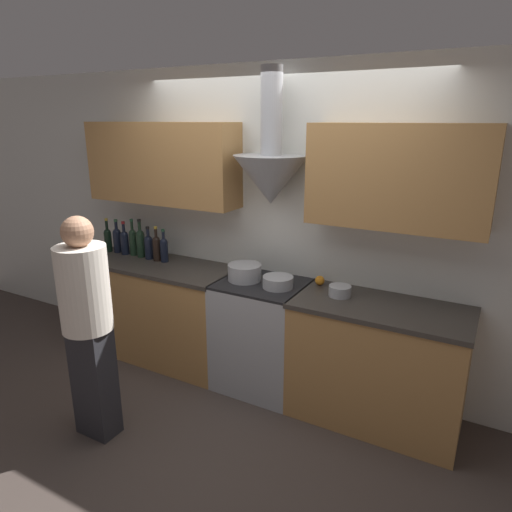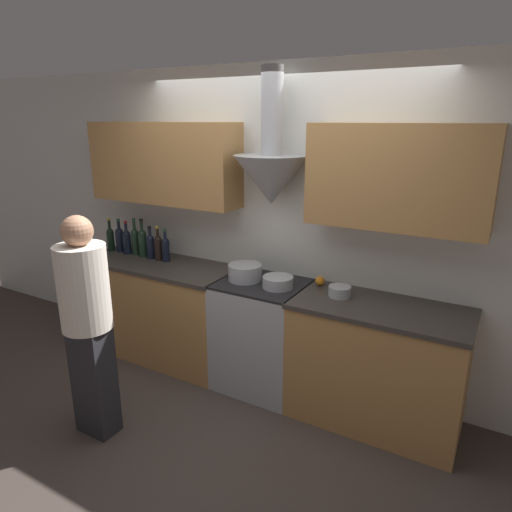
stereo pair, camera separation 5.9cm
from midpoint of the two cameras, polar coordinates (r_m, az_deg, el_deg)
The scene contains 18 objects.
ground_plane at distance 3.81m, azimuth -1.47°, elevation -18.07°, with size 12.00×12.00×0.00m, color #423833.
wall_back at distance 3.75m, azimuth 2.56°, elevation 6.08°, with size 8.40×0.59×2.60m.
counter_left at distance 4.41m, azimuth -11.41°, elevation -6.48°, with size 1.51×0.62×0.92m.
counter_right at distance 3.53m, azimuth 15.25°, elevation -12.94°, with size 1.24×0.62×0.92m.
stove_range at distance 3.83m, azimuth 1.21°, elevation -9.78°, with size 0.69×0.60×0.92m.
wine_bottle_0 at distance 4.71m, azimuth -17.39°, elevation 2.17°, with size 0.07×0.07×0.33m.
wine_bottle_1 at distance 4.65m, azimuth -16.33°, elevation 2.14°, with size 0.08×0.08×0.33m.
wine_bottle_2 at distance 4.56m, azimuth -15.49°, elevation 1.87°, with size 0.08×0.08×0.32m.
wine_bottle_3 at distance 4.51m, azimuth -14.51°, elevation 1.93°, with size 0.07×0.07×0.35m.
wine_bottle_4 at distance 4.43m, azimuth -13.63°, elevation 1.80°, with size 0.08×0.08×0.36m.
wine_bottle_5 at distance 4.36m, azimuth -12.67°, elevation 1.32°, with size 0.08×0.08×0.31m.
wine_bottle_6 at distance 4.28m, azimuth -11.73°, elevation 1.17°, with size 0.07×0.07×0.32m.
wine_bottle_7 at distance 4.23m, azimuth -10.84°, elevation 0.97°, with size 0.07×0.07×0.31m.
stock_pot at distance 3.69m, azimuth -0.93°, elevation -2.04°, with size 0.27×0.27×0.13m.
mixing_bowl at distance 3.54m, azimuth 3.23°, elevation -3.27°, with size 0.24×0.24×0.09m.
orange_fruit at distance 3.62m, azimuth 8.47°, elevation -3.09°, with size 0.07×0.07×0.07m.
saucepan at distance 3.42m, azimuth 10.90°, elevation -4.36°, with size 0.17×0.17×0.08m.
person_foreground_left at distance 3.30m, azimuth -19.87°, elevation -7.42°, with size 0.33×0.33×1.59m.
Camera 2 is at (1.66, -2.65, 2.17)m, focal length 32.00 mm.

